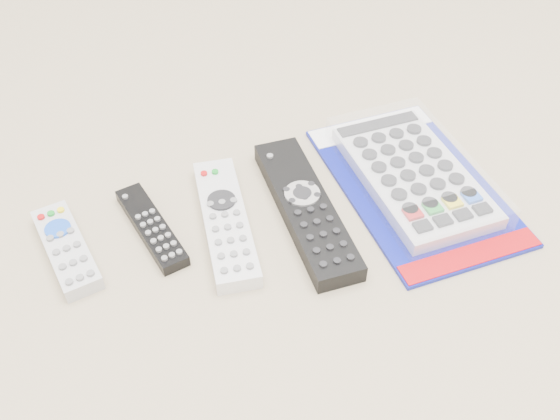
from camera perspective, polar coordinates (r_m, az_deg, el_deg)
name	(u,v)px	position (r m, az deg, el deg)	size (l,w,h in m)	color
remote_small_grey	(66,249)	(0.79, -18.96, -3.35)	(0.06, 0.15, 0.02)	#ABABAE
remote_slim_black	(152,227)	(0.79, -11.66, -1.54)	(0.06, 0.16, 0.02)	black
remote_silver_dvd	(225,221)	(0.78, -5.01, -1.02)	(0.09, 0.22, 0.02)	silver
remote_large_black	(306,208)	(0.79, 2.37, 0.19)	(0.08, 0.26, 0.03)	black
jumbo_remote_packaged	(414,174)	(0.85, 12.13, 3.24)	(0.20, 0.32, 0.04)	navy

